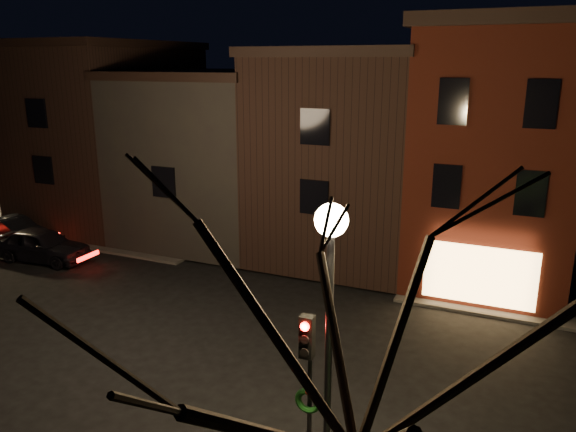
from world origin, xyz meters
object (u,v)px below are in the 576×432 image
object	(u,v)px
parked_car_a	(42,245)
street_lamp_near	(330,280)
traffic_signal	(308,376)
parked_car_b	(15,231)
bare_tree_right	(362,292)

from	to	relation	value
parked_car_a	street_lamp_near	bearing A→B (deg)	-122.41
traffic_signal	parked_car_b	bearing A→B (deg)	153.56
parked_car_a	bare_tree_right	bearing A→B (deg)	-126.64
traffic_signal	parked_car_a	xyz separation A→B (m)	(-16.61, 8.56, -2.04)
parked_car_b	street_lamp_near	bearing A→B (deg)	-111.65
street_lamp_near	parked_car_a	world-z (taller)	street_lamp_near
street_lamp_near	traffic_signal	xyz separation A→B (m)	(-0.60, 0.49, -2.37)
bare_tree_right	parked_car_a	distance (m)	22.47
street_lamp_near	bare_tree_right	world-z (taller)	bare_tree_right
street_lamp_near	parked_car_a	size ratio (longest dim) A/B	1.43
parked_car_a	parked_car_b	distance (m)	3.58
parked_car_a	parked_car_b	bearing A→B (deg)	63.30
street_lamp_near	traffic_signal	world-z (taller)	street_lamp_near
traffic_signal	parked_car_b	size ratio (longest dim) A/B	1.00
bare_tree_right	parked_car_b	distance (m)	25.94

